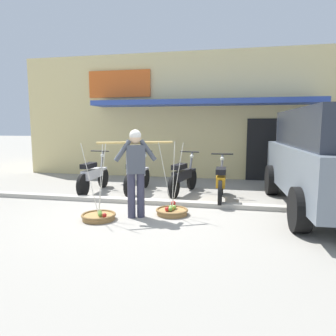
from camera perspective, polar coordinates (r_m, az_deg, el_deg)
ground_plane at (r=6.47m, az=-4.35°, el=-8.09°), size 90.00×90.00×0.00m
sidewalk_curb at (r=7.11m, az=-2.79°, el=-6.21°), size 20.00×0.24×0.10m
fruit_vendor at (r=5.94m, az=-5.95°, el=0.09°), size 1.31×0.66×1.70m
fruit_basket_left_side at (r=6.08m, az=-12.60°, el=-8.59°), size 0.65×0.65×1.45m
fruit_basket_right_side at (r=6.26m, az=0.73°, el=-7.87°), size 0.65×0.65×1.45m
motorcycle_nearest_shop at (r=8.51m, az=-13.58°, el=-1.34°), size 0.54×1.82×1.09m
motorcycle_second_in_row at (r=8.33m, az=-5.67°, el=-1.37°), size 0.54×1.82×1.09m
motorcycle_third_in_row at (r=8.08m, az=2.77°, el=-1.62°), size 0.61×1.79×1.09m
motorcycle_end_of_row at (r=7.46m, az=9.71°, el=-2.50°), size 0.54×1.82×1.09m
parked_truck at (r=7.13m, az=28.17°, el=1.74°), size 2.29×4.87×2.10m
storefront_building at (r=12.98m, az=7.64°, el=9.13°), size 13.00×6.00×4.20m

